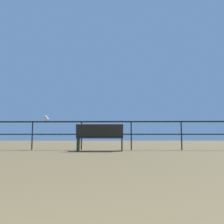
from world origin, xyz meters
The scene contains 3 objects.
pier_railing centered at (0.00, 9.14, 0.74)m, with size 22.87×0.05×1.01m.
bench_near_left centered at (-0.17, 8.35, 0.47)m, with size 1.49×0.63×0.85m.
seagull_on_rail centered at (-2.14, 9.11, 1.10)m, with size 0.16×0.40×0.19m.
Camera 1 is at (0.41, 0.53, 0.45)m, focal length 39.06 mm.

